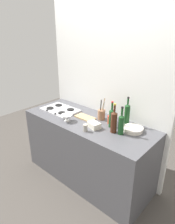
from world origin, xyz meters
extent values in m
plane|color=#47423D|center=(0.00, 0.00, 0.00)|extent=(6.00, 6.00, 0.00)
cube|color=#4C4C51|center=(0.00, 0.00, 0.45)|extent=(1.80, 0.70, 0.90)
cube|color=white|center=(0.00, 0.38, 1.20)|extent=(1.90, 0.06, 2.41)
cube|color=#B2B2B7|center=(-0.52, -0.02, 0.91)|extent=(0.52, 0.36, 0.02)
cylinder|color=black|center=(-0.65, -0.10, 0.93)|extent=(0.10, 0.10, 0.01)
cylinder|color=black|center=(-0.39, -0.10, 0.93)|extent=(0.10, 0.10, 0.01)
cylinder|color=black|center=(-0.65, 0.06, 0.93)|extent=(0.10, 0.10, 0.01)
cylinder|color=black|center=(-0.39, 0.06, 0.93)|extent=(0.10, 0.10, 0.01)
cylinder|color=black|center=(-0.61, -0.18, 0.93)|extent=(0.02, 0.02, 0.02)
cylinder|color=black|center=(-0.42, -0.18, 0.93)|extent=(0.02, 0.02, 0.02)
cylinder|color=silver|center=(0.58, 0.14, 0.91)|extent=(0.23, 0.23, 0.01)
cylinder|color=silver|center=(0.58, 0.15, 0.92)|extent=(0.23, 0.23, 0.01)
cylinder|color=silver|center=(0.58, 0.14, 0.93)|extent=(0.23, 0.23, 0.01)
cylinder|color=silver|center=(0.59, 0.14, 0.94)|extent=(0.23, 0.23, 0.01)
cylinder|color=#19471E|center=(0.33, 0.06, 1.00)|extent=(0.06, 0.06, 0.21)
cone|color=#19471E|center=(0.33, 0.06, 1.12)|extent=(0.06, 0.06, 0.02)
cylinder|color=#19471E|center=(0.33, 0.06, 1.17)|extent=(0.02, 0.02, 0.08)
cylinder|color=#B21E1E|center=(0.33, 0.06, 1.22)|extent=(0.03, 0.03, 0.02)
cylinder|color=#19471E|center=(0.51, -0.01, 1.00)|extent=(0.07, 0.07, 0.21)
cone|color=#19471E|center=(0.51, -0.01, 1.12)|extent=(0.07, 0.07, 0.02)
cylinder|color=#19471E|center=(0.51, -0.01, 1.17)|extent=(0.02, 0.02, 0.08)
cylinder|color=black|center=(0.51, -0.01, 1.22)|extent=(0.03, 0.03, 0.02)
cylinder|color=#19471E|center=(0.44, 0.23, 1.03)|extent=(0.07, 0.07, 0.25)
cone|color=#19471E|center=(0.44, 0.23, 1.16)|extent=(0.07, 0.07, 0.02)
cylinder|color=#19471E|center=(0.44, 0.23, 1.21)|extent=(0.02, 0.02, 0.07)
cylinder|color=black|center=(0.44, 0.23, 1.25)|extent=(0.03, 0.03, 0.02)
cylinder|color=#472314|center=(0.43, -0.03, 1.02)|extent=(0.07, 0.07, 0.23)
cone|color=#472314|center=(0.43, -0.03, 1.14)|extent=(0.07, 0.07, 0.03)
cylinder|color=#472314|center=(0.43, -0.03, 1.20)|extent=(0.02, 0.02, 0.08)
cylinder|color=gold|center=(0.43, -0.03, 1.24)|extent=(0.03, 0.03, 0.02)
cylinder|color=white|center=(-0.19, -0.19, 0.91)|extent=(0.07, 0.07, 0.01)
cone|color=white|center=(-0.19, -0.19, 0.95)|extent=(0.15, 0.15, 0.08)
cube|color=silver|center=(0.19, -0.10, 0.93)|extent=(0.17, 0.14, 0.07)
cylinder|color=#996B4C|center=(0.11, 0.15, 0.96)|extent=(0.10, 0.10, 0.13)
cylinder|color=#997247|center=(0.12, 0.17, 1.07)|extent=(0.04, 0.03, 0.24)
cylinder|color=#B7B7B2|center=(0.13, 0.16, 1.06)|extent=(0.05, 0.02, 0.21)
cylinder|color=#262626|center=(0.10, 0.14, 1.06)|extent=(0.03, 0.02, 0.22)
cylinder|color=#9E998C|center=(0.17, -0.23, 0.94)|extent=(0.05, 0.05, 0.07)
cylinder|color=beige|center=(0.17, -0.23, 0.98)|extent=(0.05, 0.05, 0.01)
cylinder|color=#C64C2D|center=(0.26, 0.12, 0.95)|extent=(0.06, 0.06, 0.09)
cylinder|color=red|center=(0.26, 0.12, 1.00)|extent=(0.06, 0.06, 0.01)
cube|color=tan|center=(-0.08, 0.04, 0.91)|extent=(0.27, 0.14, 0.02)
camera|label=1|loc=(1.57, -1.75, 2.02)|focal=32.27mm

